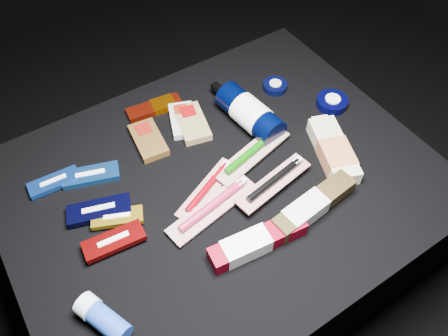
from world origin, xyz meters
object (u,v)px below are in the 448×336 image
toothpaste_carton_red (254,243)px  bodywash_bottle (334,152)px  lotion_bottle (250,114)px  deodorant_stick (102,318)px

toothpaste_carton_red → bodywash_bottle: bearing=24.1°
lotion_bottle → bodywash_bottle: bearing=-68.1°
bodywash_bottle → toothpaste_carton_red: bearing=-141.9°
lotion_bottle → bodywash_bottle: lotion_bottle is taller
lotion_bottle → toothpaste_carton_red: size_ratio=1.14×
deodorant_stick → toothpaste_carton_red: 0.33m
lotion_bottle → bodywash_bottle: (0.11, -0.20, -0.02)m
bodywash_bottle → toothpaste_carton_red: size_ratio=0.95×
deodorant_stick → toothpaste_carton_red: deodorant_stick is taller
bodywash_bottle → toothpaste_carton_red: (-0.30, -0.09, -0.00)m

